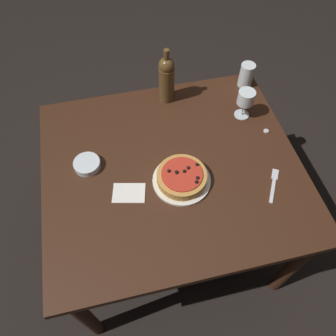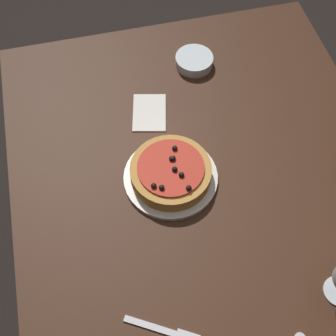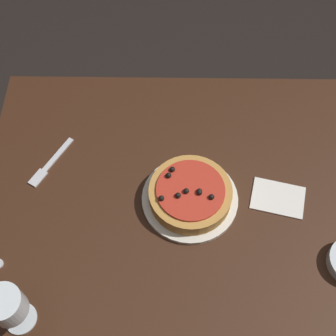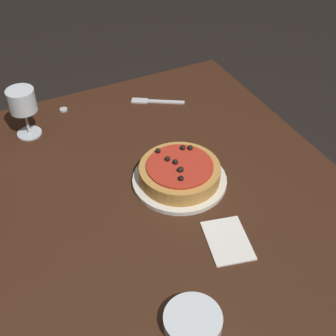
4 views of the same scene
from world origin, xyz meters
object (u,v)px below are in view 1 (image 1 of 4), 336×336
at_px(dinner_plate, 182,180).
at_px(wine_bottle, 167,78).
at_px(bottle_cap, 266,131).
at_px(fork, 274,183).
at_px(side_bowl, 87,164).
at_px(pizza, 182,177).
at_px(water_cup, 246,75).
at_px(dining_table, 172,177).
at_px(wine_glass, 246,99).

height_order(dinner_plate, wine_bottle, wine_bottle).
xyz_separation_m(wine_bottle, bottle_cap, (0.40, -0.32, -0.12)).
relative_size(fork, bottle_cap, 6.50).
height_order(fork, bottle_cap, bottle_cap).
relative_size(wine_bottle, side_bowl, 2.49).
distance_m(pizza, water_cup, 0.68).
distance_m(dining_table, wine_glass, 0.49).
bearing_deg(water_cup, wine_bottle, -178.99).
distance_m(dining_table, dinner_plate, 0.13).
xyz_separation_m(water_cup, bottle_cap, (-0.01, -0.33, -0.06)).
height_order(wine_glass, fork, wine_glass).
height_order(dining_table, fork, fork).
distance_m(dining_table, side_bowl, 0.38).
distance_m(dining_table, water_cup, 0.66).
relative_size(dining_table, wine_bottle, 3.91).
bearing_deg(dining_table, water_cup, 40.47).
xyz_separation_m(wine_bottle, fork, (0.32, -0.59, -0.12)).
bearing_deg(dinner_plate, fork, -14.95).
relative_size(wine_glass, fork, 0.95).
height_order(dining_table, dinner_plate, dinner_plate).
bearing_deg(dinner_plate, dining_table, 103.40).
bearing_deg(wine_glass, side_bowl, -169.81).
distance_m(dining_table, wine_bottle, 0.47).
height_order(side_bowl, fork, side_bowl).
xyz_separation_m(dinner_plate, water_cup, (0.47, 0.50, 0.06)).
height_order(dinner_plate, bottle_cap, dinner_plate).
bearing_deg(wine_glass, bottle_cap, -58.81).
bearing_deg(fork, wine_bottle, 58.87).
bearing_deg(wine_bottle, wine_glass, -30.74).
height_order(wine_glass, bottle_cap, wine_glass).
height_order(dinner_plate, wine_glass, wine_glass).
relative_size(dining_table, bottle_cap, 46.20).
relative_size(water_cup, side_bowl, 1.08).
distance_m(dinner_plate, water_cup, 0.69).
xyz_separation_m(dinner_plate, fork, (0.37, -0.10, -0.00)).
distance_m(wine_glass, bottle_cap, 0.18).
bearing_deg(wine_bottle, fork, -61.52).
xyz_separation_m(water_cup, side_bowl, (-0.84, -0.34, -0.05)).
xyz_separation_m(dining_table, side_bowl, (-0.36, 0.08, 0.11)).
distance_m(dinner_plate, pizza, 0.03).
bearing_deg(dining_table, wine_glass, 28.19).
relative_size(wine_bottle, bottle_cap, 11.81).
height_order(wine_bottle, fork, wine_bottle).
xyz_separation_m(wine_bottle, side_bowl, (-0.43, -0.33, -0.11)).
relative_size(dinner_plate, bottle_cap, 10.14).
bearing_deg(wine_bottle, water_cup, 1.01).
relative_size(dinner_plate, side_bowl, 2.14).
bearing_deg(bottle_cap, water_cup, 87.60).
bearing_deg(fork, bottle_cap, 14.06).
distance_m(dinner_plate, fork, 0.38).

